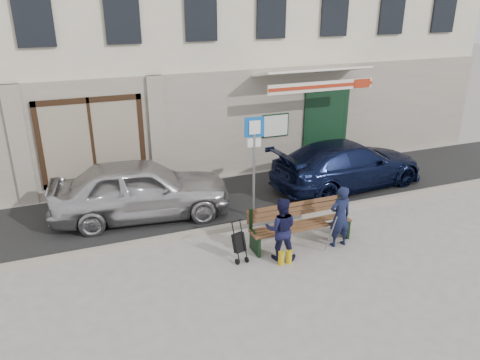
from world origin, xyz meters
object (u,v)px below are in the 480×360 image
car_silver (141,189)px  parking_sign (254,152)px  bench (299,225)px  woman (281,229)px  car_navy (348,164)px  man (340,217)px  stroller (239,244)px

car_silver → parking_sign: parking_sign is taller
parking_sign → bench: 2.10m
woman → car_navy: bearing=-116.9°
car_navy → man: 3.59m
car_navy → parking_sign: parking_sign is taller
parking_sign → man: (1.22, -2.02, -1.02)m
parking_sign → car_silver: bearing=164.7°
woman → man: bearing=-155.6°
man → stroller: (-2.30, 0.23, -0.33)m
car_silver → parking_sign: (2.61, -1.05, 0.98)m
stroller → woman: bearing=-32.6°
car_silver → man: bearing=-121.6°
car_navy → woman: bearing=123.7°
stroller → car_navy: bearing=14.8°
man → woman: bearing=-0.6°
car_silver → man: 4.91m
car_navy → bench: 3.84m
bench → man: 0.93m
man → woman: man is taller
woman → stroller: (-0.85, 0.25, -0.31)m
car_silver → stroller: car_silver is taller
car_navy → man: man is taller
car_navy → parking_sign: (-3.34, -0.88, 1.05)m
car_silver → car_navy: (5.95, -0.17, -0.07)m
car_silver → car_navy: 5.95m
woman → stroller: 0.94m
car_navy → car_silver: bearing=82.8°
parking_sign → woman: 2.29m
bench → car_silver: bearing=138.7°
car_silver → man: size_ratio=3.09×
parking_sign → man: size_ratio=1.82×
car_navy → bench: bearing=125.1°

